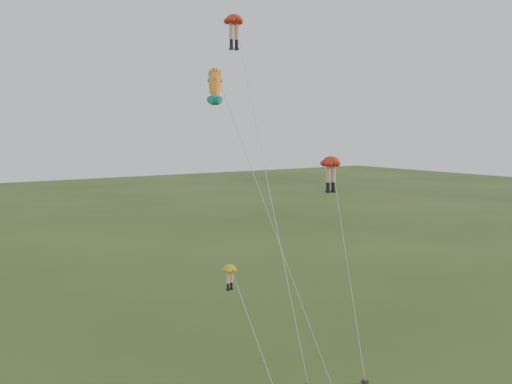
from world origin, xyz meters
TOP-DOWN VIEW (x-y plane):
  - legs_kite_red_high at (1.62, 10.88)m, footprint 2.65×11.91m
  - legs_kite_red_mid at (6.64, 5.87)m, footprint 4.53×8.37m
  - legs_kite_yellow at (-4.10, 2.17)m, footprint 1.05×6.06m
  - fish_kite at (-2.45, 6.74)m, footprint 4.57×9.38m

SIDE VIEW (x-z plane):
  - legs_kite_yellow at x=-4.10m, z-range 3.06..10.67m
  - legs_kite_red_mid at x=6.64m, z-range 5.97..19.41m
  - fish_kite at x=-2.45m, z-range 8.36..27.94m
  - legs_kite_red_high at x=1.62m, z-range 10.91..34.60m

